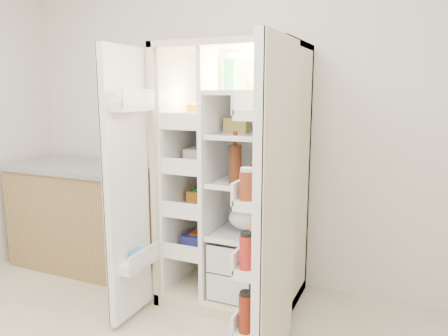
% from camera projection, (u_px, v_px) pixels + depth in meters
% --- Properties ---
extents(wall_back, '(4.00, 0.02, 2.70)m').
position_uv_depth(wall_back, '(244.00, 109.00, 3.27)').
color(wall_back, silver).
rests_on(wall_back, floor).
extents(refrigerator, '(0.92, 0.70, 1.80)m').
position_uv_depth(refrigerator, '(238.00, 197.00, 3.04)').
color(refrigerator, beige).
rests_on(refrigerator, floor).
extents(freezer_door, '(0.15, 0.40, 1.72)m').
position_uv_depth(freezer_door, '(127.00, 187.00, 2.67)').
color(freezer_door, white).
rests_on(freezer_door, floor).
extents(fridge_door, '(0.17, 0.58, 1.72)m').
position_uv_depth(fridge_door, '(272.00, 213.00, 2.20)').
color(fridge_door, white).
rests_on(fridge_door, floor).
extents(kitchen_counter, '(1.21, 0.64, 0.88)m').
position_uv_depth(kitchen_counter, '(84.00, 215.00, 3.64)').
color(kitchen_counter, '#A17F50').
rests_on(kitchen_counter, floor).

